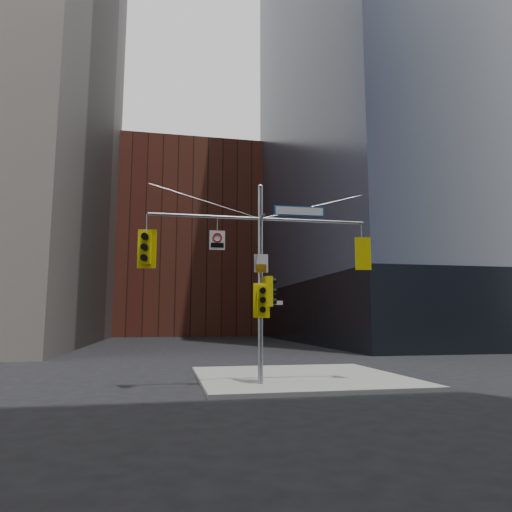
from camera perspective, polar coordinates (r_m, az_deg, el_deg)
name	(u,v)px	position (r m, az deg, el deg)	size (l,w,h in m)	color
ground	(274,398)	(14.51, 2.26, -17.30)	(160.00, 160.00, 0.00)	black
sidewalk_corner	(299,377)	(18.84, 5.46, -14.85)	(8.00, 8.00, 0.15)	gray
podium_ne	(451,313)	(55.59, 23.25, -6.58)	(36.40, 36.40, 6.00)	black
brick_midrise	(188,245)	(72.93, -8.46, 1.40)	(26.00, 20.00, 28.00)	brown
signal_assembly	(260,262)	(16.39, 0.56, -0.72)	(8.00, 0.80, 7.30)	#94969C
traffic_light_west_arm	(146,248)	(16.13, -13.61, 0.99)	(0.65, 0.57, 1.36)	yellow
traffic_light_east_arm	(362,254)	(17.66, 13.13, 0.22)	(0.58, 0.54, 1.23)	yellow
traffic_light_pole_side	(269,291)	(16.37, 1.67, -4.45)	(0.45, 0.38, 1.09)	yellow
traffic_light_pole_front	(262,300)	(16.01, 0.76, -5.55)	(0.59, 0.48, 1.22)	yellow
street_sign_blade	(299,211)	(17.10, 5.44, 5.60)	(1.92, 0.10, 0.37)	#11499F
regulatory_sign_arm	(217,240)	(16.24, -4.86, 2.06)	(0.55, 0.06, 0.69)	silver
regulatory_sign_pole	(261,264)	(16.26, 0.64, -0.99)	(0.50, 0.08, 0.65)	silver
street_blade_ew	(273,303)	(16.38, 2.11, -5.86)	(0.74, 0.04, 0.15)	silver
street_blade_ns	(258,309)	(16.71, 0.24, -6.64)	(0.04, 0.72, 0.14)	#145926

